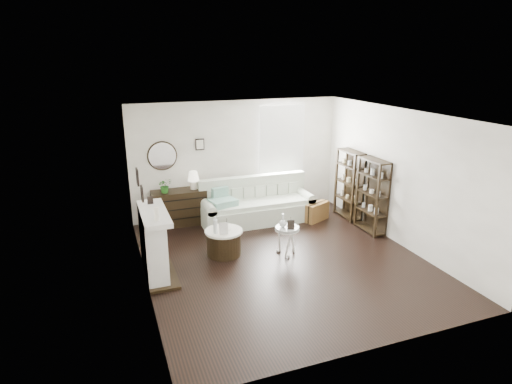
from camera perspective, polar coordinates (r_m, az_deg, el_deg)
name	(u,v)px	position (r m, az deg, el deg)	size (l,w,h in m)	color
room	(267,146)	(10.25, 1.52, 6.12)	(5.50, 5.50, 5.50)	black
fireplace	(154,245)	(7.62, -13.45, -6.92)	(0.50, 1.40, 1.84)	silver
shelf_unit_far	(349,184)	(10.16, 12.31, 0.99)	(0.30, 0.80, 1.60)	black
shelf_unit_near	(372,196)	(9.45, 15.19, -0.49)	(0.30, 0.80, 1.60)	black
sofa	(257,207)	(9.86, 0.09, -1.98)	(2.58, 0.89, 1.00)	beige
quilt	(223,202)	(9.41, -4.46, -1.36)	(0.55, 0.45, 0.14)	#227E58
suitcase	(317,212)	(9.99, 8.15, -2.63)	(0.64, 0.21, 0.43)	brown
dresser	(179,207)	(9.78, -10.17, -2.03)	(1.19, 0.51, 0.80)	black
table_lamp	(194,180)	(9.66, -8.33, 1.56)	(0.26, 0.26, 0.41)	white
potted_plant	(165,186)	(9.52, -12.06, 0.85)	(0.29, 0.25, 0.33)	#22611B
drum_table	(224,242)	(8.25, -4.30, -6.68)	(0.72, 0.72, 0.50)	black
pedestal_table	(287,229)	(8.17, 4.16, -4.98)	(0.46, 0.46, 0.56)	silver
eiffel_drum	(227,224)	(8.18, -3.91, -4.29)	(0.11, 0.11, 0.19)	black
bottle_drum	(215,225)	(7.98, -5.45, -4.38)	(0.08, 0.08, 0.33)	silver
card_frame_drum	(224,229)	(7.94, -4.34, -4.89)	(0.17, 0.01, 0.22)	silver
eiffel_ped	(291,222)	(8.18, 4.67, -3.99)	(0.09, 0.09, 0.16)	black
flask_ped	(283,221)	(8.08, 3.61, -3.82)	(0.14, 0.14, 0.27)	silver
card_frame_ped	(291,225)	(8.02, 4.67, -4.37)	(0.13, 0.01, 0.18)	black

